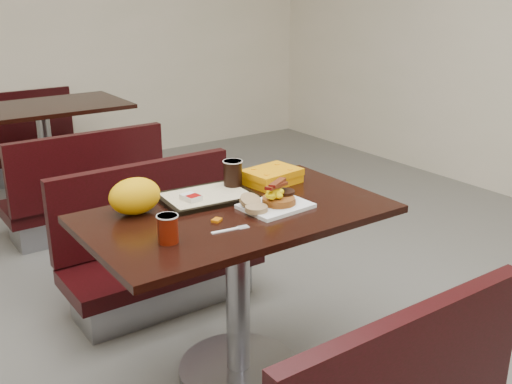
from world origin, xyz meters
TOP-DOWN VIEW (x-y plane):
  - floor at (0.00, 0.00)m, footprint 6.00×7.00m
  - table_near at (0.00, 0.00)m, footprint 1.20×0.70m
  - bench_near_n at (0.00, 0.70)m, footprint 1.00×0.46m
  - table_far at (0.00, 2.60)m, footprint 1.20×0.70m
  - bench_far_s at (0.00, 1.90)m, footprint 1.00×0.46m
  - bench_far_n at (0.00, 3.30)m, footprint 1.00×0.46m
  - platter at (0.14, -0.06)m, footprint 0.27×0.22m
  - pancake_stack at (0.16, -0.06)m, footprint 0.17×0.17m
  - sausage_patty at (0.20, -0.04)m, footprint 0.09×0.09m
  - scrambled_eggs at (0.13, -0.06)m, footprint 0.10×0.10m
  - bacon_strips at (0.15, -0.06)m, footprint 0.18×0.14m
  - muffin_bottom at (0.04, -0.08)m, footprint 0.09×0.09m
  - muffin_top at (0.05, -0.02)m, footprint 0.09×0.09m
  - coffee_cup_near at (-0.36, -0.12)m, footprint 0.09×0.09m
  - fork at (-0.15, -0.15)m, footprint 0.15×0.05m
  - knife at (0.20, -0.03)m, footprint 0.04×0.19m
  - condiment_syrup at (-0.12, -0.05)m, footprint 0.05×0.04m
  - condiment_ketchup at (-0.13, 0.12)m, footprint 0.04×0.03m
  - tray at (-0.03, 0.19)m, footprint 0.40×0.30m
  - hashbrown_sleeve_left at (-0.11, 0.17)m, footprint 0.07×0.09m
  - coffee_cup_far at (0.13, 0.23)m, footprint 0.10×0.10m
  - clamshell at (0.32, 0.20)m, footprint 0.26×0.21m
  - paper_bag at (-0.34, 0.20)m, footprint 0.22×0.17m

SIDE VIEW (x-z plane):
  - floor at x=0.00m, z-range -0.01..0.01m
  - bench_near_n at x=0.00m, z-range 0.00..0.72m
  - bench_far_s at x=0.00m, z-range 0.00..0.72m
  - bench_far_n at x=0.00m, z-range 0.00..0.72m
  - table_near at x=0.00m, z-range 0.00..0.75m
  - table_far at x=0.00m, z-range 0.00..0.75m
  - knife at x=0.20m, z-range 0.75..0.75m
  - fork at x=-0.15m, z-range 0.75..0.75m
  - condiment_ketchup at x=-0.13m, z-range 0.75..0.76m
  - condiment_syrup at x=-0.12m, z-range 0.75..0.76m
  - platter at x=0.14m, z-range 0.75..0.77m
  - tray at x=-0.03m, z-range 0.75..0.77m
  - muffin_bottom at x=0.04m, z-range 0.77..0.79m
  - hashbrown_sleeve_left at x=-0.11m, z-range 0.77..0.79m
  - pancake_stack at x=0.16m, z-range 0.77..0.79m
  - clamshell at x=0.32m, z-range 0.75..0.81m
  - muffin_top at x=0.05m, z-range 0.76..0.81m
  - sausage_patty at x=0.20m, z-range 0.79..0.81m
  - coffee_cup_near at x=-0.36m, z-range 0.75..0.85m
  - scrambled_eggs at x=0.13m, z-range 0.79..0.84m
  - paper_bag at x=-0.34m, z-range 0.75..0.89m
  - coffee_cup_far at x=0.13m, z-range 0.77..0.88m
  - bacon_strips at x=0.15m, z-range 0.84..0.85m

